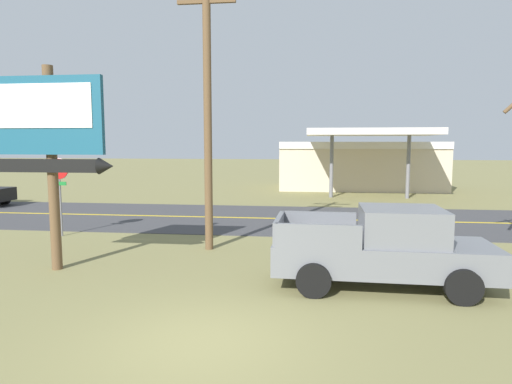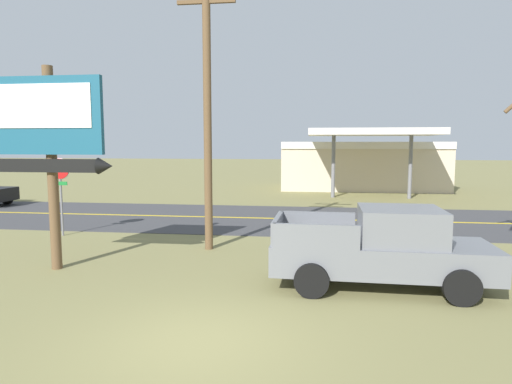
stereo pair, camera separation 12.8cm
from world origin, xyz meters
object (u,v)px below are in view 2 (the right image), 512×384
object	(u,v)px
gas_station	(362,164)
pickup_grey_parked_on_lawn	(383,249)
utility_pole	(207,98)
motel_sign	(50,134)
stop_sign	(60,183)

from	to	relation	value
gas_station	pickup_grey_parked_on_lawn	bearing A→B (deg)	-94.64
utility_pole	gas_station	bearing A→B (deg)	71.04
motel_sign	pickup_grey_parked_on_lawn	xyz separation A→B (m)	(8.72, -0.32, -2.78)
stop_sign	utility_pole	size ratio (longest dim) A/B	0.32
stop_sign	pickup_grey_parked_on_lawn	xyz separation A→B (m)	(11.13, -4.63, -1.06)
motel_sign	stop_sign	xyz separation A→B (m)	(-2.41, 4.30, -1.71)
pickup_grey_parked_on_lawn	gas_station	bearing A→B (deg)	85.36
stop_sign	gas_station	bearing A→B (deg)	55.70
motel_sign	gas_station	distance (m)	25.83
gas_station	pickup_grey_parked_on_lawn	world-z (taller)	gas_station
utility_pole	motel_sign	bearing A→B (deg)	-140.64
stop_sign	gas_station	size ratio (longest dim) A/B	0.25
utility_pole	pickup_grey_parked_on_lawn	bearing A→B (deg)	-32.74
stop_sign	utility_pole	bearing A→B (deg)	-12.57
motel_sign	pickup_grey_parked_on_lawn	bearing A→B (deg)	-2.13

